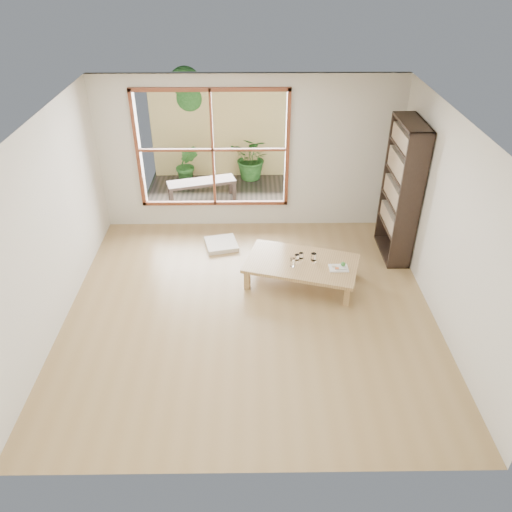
{
  "coord_description": "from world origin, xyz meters",
  "views": [
    {
      "loc": [
        0.02,
        -5.4,
        4.37
      ],
      "look_at": [
        0.09,
        0.51,
        0.55
      ],
      "focal_mm": 35.0,
      "sensor_mm": 36.0,
      "label": 1
    }
  ],
  "objects_px": {
    "food_tray": "(339,267)",
    "garden_bench": "(201,184)",
    "low_table": "(302,264)",
    "bookshelf": "(401,192)"
  },
  "relations": [
    {
      "from": "bookshelf",
      "to": "food_tray",
      "type": "relative_size",
      "value": 7.99
    },
    {
      "from": "food_tray",
      "to": "garden_bench",
      "type": "distance_m",
      "value": 3.61
    },
    {
      "from": "low_table",
      "to": "bookshelf",
      "type": "xyz_separation_m",
      "value": [
        1.55,
        0.81,
        0.77
      ]
    },
    {
      "from": "food_tray",
      "to": "garden_bench",
      "type": "relative_size",
      "value": 0.2
    },
    {
      "from": "bookshelf",
      "to": "garden_bench",
      "type": "xyz_separation_m",
      "value": [
        -3.22,
        1.88,
        -0.71
      ]
    },
    {
      "from": "food_tray",
      "to": "garden_bench",
      "type": "bearing_deg",
      "value": 127.11
    },
    {
      "from": "low_table",
      "to": "bookshelf",
      "type": "relative_size",
      "value": 0.83
    },
    {
      "from": "garden_bench",
      "to": "food_tray",
      "type": "bearing_deg",
      "value": -68.4
    },
    {
      "from": "bookshelf",
      "to": "garden_bench",
      "type": "bearing_deg",
      "value": 149.75
    },
    {
      "from": "garden_bench",
      "to": "bookshelf",
      "type": "bearing_deg",
      "value": -46.25
    }
  ]
}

